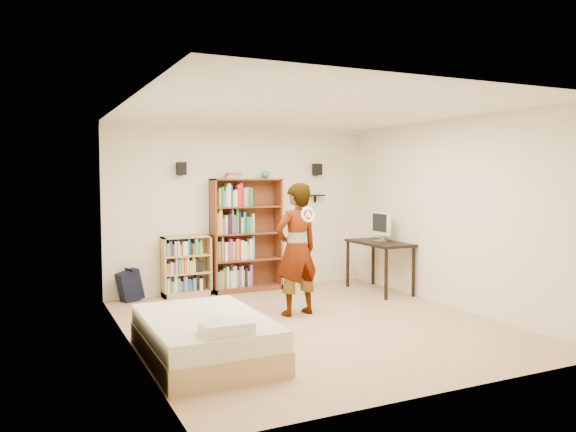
% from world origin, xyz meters
% --- Properties ---
extents(ground, '(4.50, 5.00, 0.01)m').
position_xyz_m(ground, '(0.00, 0.00, 0.00)').
color(ground, tan).
rests_on(ground, ground).
extents(room_shell, '(4.52, 5.02, 2.71)m').
position_xyz_m(room_shell, '(0.00, 0.00, 1.76)').
color(room_shell, '#EDE4CB').
rests_on(room_shell, ground).
extents(crown_molding, '(4.50, 5.00, 0.06)m').
position_xyz_m(crown_molding, '(0.00, 0.00, 2.67)').
color(crown_molding, white).
rests_on(crown_molding, room_shell).
extents(speaker_left, '(0.14, 0.12, 0.20)m').
position_xyz_m(speaker_left, '(-1.05, 2.40, 2.00)').
color(speaker_left, black).
rests_on(speaker_left, room_shell).
extents(speaker_right, '(0.14, 0.12, 0.20)m').
position_xyz_m(speaker_right, '(1.35, 2.40, 2.00)').
color(speaker_right, black).
rests_on(speaker_right, room_shell).
extents(wall_shelf, '(0.25, 0.16, 0.02)m').
position_xyz_m(wall_shelf, '(1.35, 2.41, 1.55)').
color(wall_shelf, black).
rests_on(wall_shelf, room_shell).
extents(tall_bookshelf, '(1.16, 0.34, 1.84)m').
position_xyz_m(tall_bookshelf, '(0.00, 2.33, 0.92)').
color(tall_bookshelf, brown).
rests_on(tall_bookshelf, ground).
extents(low_bookshelf, '(0.76, 0.28, 0.95)m').
position_xyz_m(low_bookshelf, '(-1.00, 2.36, 0.47)').
color(low_bookshelf, tan).
rests_on(low_bookshelf, ground).
extents(computer_desk, '(0.60, 1.20, 0.82)m').
position_xyz_m(computer_desk, '(1.93, 1.34, 0.41)').
color(computer_desk, black).
rests_on(computer_desk, ground).
extents(imac, '(0.18, 0.50, 0.49)m').
position_xyz_m(imac, '(1.98, 1.41, 1.06)').
color(imac, white).
rests_on(imac, computer_desk).
extents(daybed, '(1.19, 1.84, 0.54)m').
position_xyz_m(daybed, '(-1.63, -0.70, 0.27)').
color(daybed, silver).
rests_on(daybed, ground).
extents(person, '(0.71, 0.53, 1.79)m').
position_xyz_m(person, '(0.03, 0.52, 0.90)').
color(person, black).
rests_on(person, ground).
extents(wii_wheel, '(0.20, 0.08, 0.20)m').
position_xyz_m(wii_wheel, '(0.03, 0.19, 1.38)').
color(wii_wheel, white).
rests_on(wii_wheel, person).
extents(navy_bag, '(0.42, 0.35, 0.49)m').
position_xyz_m(navy_bag, '(-1.88, 2.33, 0.24)').
color(navy_bag, black).
rests_on(navy_bag, ground).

